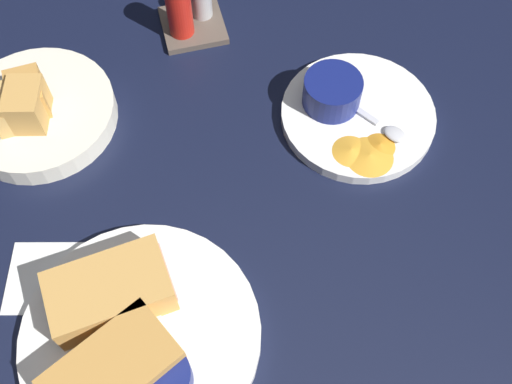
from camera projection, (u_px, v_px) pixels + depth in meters
ground_plane at (204, 221)px, 76.52cm from camera, size 110.00×110.00×3.00cm
plate_sandwich_main at (141, 336)px, 67.01cm from camera, size 26.53×26.53×1.60cm
sandwich_half_near at (110, 292)px, 66.14cm from camera, size 13.98×9.06×4.80cm
sandwich_half_far at (114, 372)px, 61.91cm from camera, size 15.03×12.63×4.80cm
ramekin_dark_sauce at (161, 378)px, 62.21cm from camera, size 6.31×6.31×3.32cm
spoon_by_dark_ramekin at (159, 333)px, 65.98cm from camera, size 2.47×9.94×0.80cm
plate_chips_companion at (358, 115)px, 81.71cm from camera, size 20.61×20.61×1.60cm
ramekin_light_gravy at (332, 91)px, 79.93cm from camera, size 7.72×7.72×4.13cm
spoon_by_gravy_ramekin at (387, 129)px, 79.21cm from camera, size 6.73×9.02×0.80cm
plantain_chip_scatter at (366, 152)px, 77.55cm from camera, size 9.60×7.99×0.60cm
bread_basket_rear at (35, 111)px, 80.18cm from camera, size 20.49×20.49×8.10cm
condiment_caddy at (189, 12)px, 87.49cm from camera, size 9.00×9.00×9.50cm
paper_napkin_folded at (55, 277)px, 70.99cm from camera, size 12.88×11.44×0.40cm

